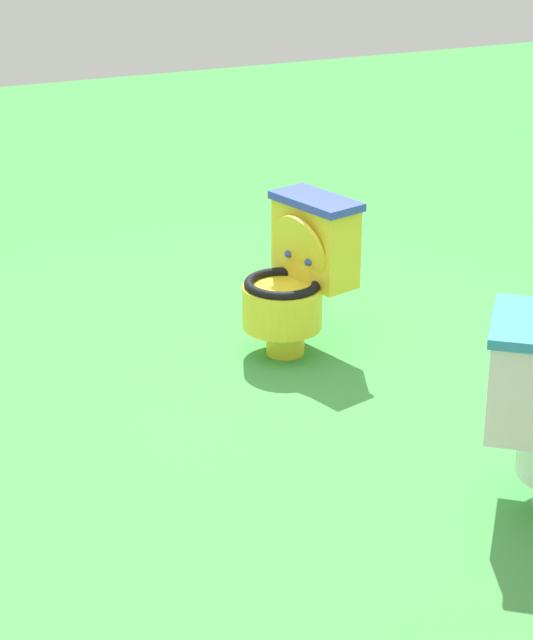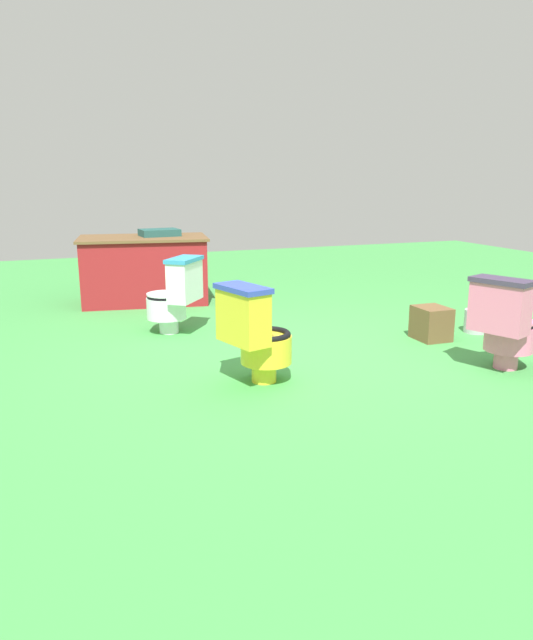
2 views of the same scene
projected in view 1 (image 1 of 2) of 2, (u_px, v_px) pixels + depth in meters
The scene contains 2 objects.
ground at pixel (206, 428), 4.93m from camera, with size 14.00×14.00×0.00m, color #429947.
toilet_yellow at pixel (298, 275), 5.51m from camera, with size 0.58×0.52×0.73m.
Camera 1 is at (1.52, 4.10, 2.33)m, focal length 67.21 mm.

